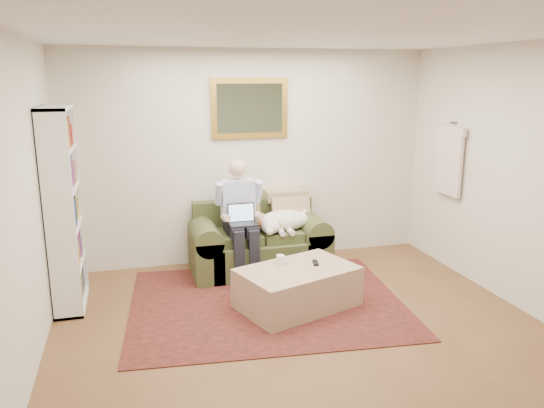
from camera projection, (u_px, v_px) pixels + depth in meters
name	position (u px, v px, depth m)	size (l,w,h in m)	color
room_shell	(307.00, 194.00, 4.50)	(4.51, 5.00, 2.61)	brown
rug	(267.00, 302.00, 5.46)	(2.75, 2.20, 0.01)	black
sofa	(259.00, 248.00, 6.34)	(1.61, 0.82, 0.96)	#404926
seated_man	(241.00, 220.00, 6.05)	(0.53, 0.76, 1.35)	#8C98D8
laptop	(242.00, 219.00, 5.98)	(0.31, 0.25, 0.23)	black
sleeping_dog	(284.00, 220.00, 6.26)	(0.66, 0.42, 0.25)	white
ottoman	(297.00, 288.00, 5.32)	(1.13, 0.72, 0.41)	tan
coffee_mug	(280.00, 260.00, 5.36)	(0.08, 0.08, 0.10)	white
tv_remote	(315.00, 263.00, 5.40)	(0.05, 0.15, 0.02)	black
bookshelf	(63.00, 209.00, 5.21)	(0.28, 0.80, 2.00)	white
wall_mirror	(250.00, 108.00, 6.35)	(0.94, 0.04, 0.72)	gold
hanging_shirt	(449.00, 157.00, 6.22)	(0.06, 0.52, 0.90)	#F9D4CE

